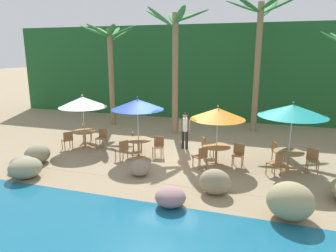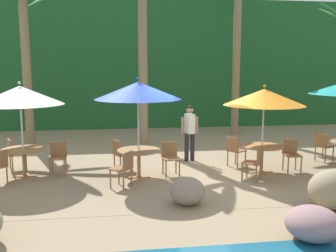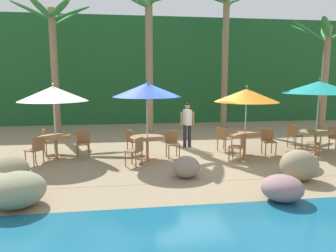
% 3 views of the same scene
% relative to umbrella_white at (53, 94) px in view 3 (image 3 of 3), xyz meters
% --- Properties ---
extents(ground_plane, '(120.00, 120.00, 0.00)m').
position_rel_umbrella_white_xyz_m(ground_plane, '(4.39, -0.32, -2.12)').
color(ground_plane, '#937F60').
extents(terrace_deck, '(18.00, 5.20, 0.01)m').
position_rel_umbrella_white_xyz_m(terrace_deck, '(4.39, -0.32, -2.11)').
color(terrace_deck, '#937F60').
rests_on(terrace_deck, ground).
extents(foliage_backdrop, '(28.00, 2.40, 6.00)m').
position_rel_umbrella_white_xyz_m(foliage_backdrop, '(4.39, 8.68, 0.88)').
color(foliage_backdrop, '#1E5628').
rests_on(foliage_backdrop, ground).
extents(rock_seawall, '(13.58, 2.95, 1.01)m').
position_rel_umbrella_white_xyz_m(rock_seawall, '(5.91, -3.36, -1.74)').
color(rock_seawall, '#9C9265').
rests_on(rock_seawall, ground).
extents(umbrella_white, '(2.18, 2.18, 2.47)m').
position_rel_umbrella_white_xyz_m(umbrella_white, '(0.00, 0.00, 0.00)').
color(umbrella_white, silver).
rests_on(umbrella_white, ground).
extents(dining_table_white, '(1.10, 1.10, 0.74)m').
position_rel_umbrella_white_xyz_m(dining_table_white, '(0.00, 0.00, -1.50)').
color(dining_table_white, '#A37547').
rests_on(dining_table_white, ground).
extents(chair_white_seaward, '(0.43, 0.44, 0.87)m').
position_rel_umbrella_white_xyz_m(chair_white_seaward, '(0.85, 0.11, -1.60)').
color(chair_white_seaward, olive).
rests_on(chair_white_seaward, ground).
extents(chair_white_inland, '(0.56, 0.56, 0.87)m').
position_rel_umbrella_white_xyz_m(chair_white_inland, '(-0.44, 0.73, -1.60)').
color(chair_white_inland, olive).
rests_on(chair_white_inland, ground).
extents(chair_white_left, '(0.59, 0.59, 0.87)m').
position_rel_umbrella_white_xyz_m(chair_white_left, '(-0.42, -0.74, -1.60)').
color(chair_white_left, olive).
rests_on(chair_white_left, ground).
extents(umbrella_blue, '(2.16, 2.16, 2.57)m').
position_rel_umbrella_white_xyz_m(umbrella_blue, '(2.94, -0.51, 0.12)').
color(umbrella_blue, silver).
rests_on(umbrella_blue, ground).
extents(dining_table_blue, '(1.10, 1.10, 0.74)m').
position_rel_umbrella_white_xyz_m(dining_table_blue, '(2.94, -0.51, -1.50)').
color(dining_table_blue, '#A37547').
rests_on(dining_table_blue, ground).
extents(chair_blue_seaward, '(0.46, 0.47, 0.87)m').
position_rel_umbrella_white_xyz_m(chair_blue_seaward, '(3.78, -0.33, -1.60)').
color(chair_blue_seaward, olive).
rests_on(chair_blue_seaward, ground).
extents(chair_blue_inland, '(0.57, 0.57, 0.87)m').
position_rel_umbrella_white_xyz_m(chair_blue_inland, '(2.47, 0.21, -1.60)').
color(chair_blue_inland, olive).
rests_on(chair_blue_inland, ground).
extents(chair_blue_left, '(0.59, 0.58, 0.87)m').
position_rel_umbrella_white_xyz_m(chair_blue_left, '(2.56, -1.27, -1.60)').
color(chair_blue_left, olive).
rests_on(chair_blue_left, ground).
extents(umbrella_orange, '(2.13, 2.13, 2.37)m').
position_rel_umbrella_white_xyz_m(umbrella_orange, '(6.25, -0.45, -0.08)').
color(umbrella_orange, silver).
rests_on(umbrella_orange, ground).
extents(dining_table_orange, '(1.10, 1.10, 0.74)m').
position_rel_umbrella_white_xyz_m(dining_table_orange, '(6.25, -0.45, -1.50)').
color(dining_table_orange, '#A37547').
rests_on(dining_table_orange, ground).
extents(chair_orange_seaward, '(0.45, 0.45, 0.87)m').
position_rel_umbrella_white_xyz_m(chair_orange_seaward, '(7.10, -0.41, -1.60)').
color(chair_orange_seaward, olive).
rests_on(chair_orange_seaward, ground).
extents(chair_orange_inland, '(0.59, 0.59, 0.87)m').
position_rel_umbrella_white_xyz_m(chair_orange_inland, '(5.71, 0.22, -1.60)').
color(chair_orange_inland, olive).
rests_on(chair_orange_inland, ground).
extents(chair_orange_left, '(0.60, 0.59, 0.87)m').
position_rel_umbrella_white_xyz_m(chair_orange_left, '(5.79, -1.17, -1.60)').
color(chair_orange_left, olive).
rests_on(chair_orange_left, ground).
extents(umbrella_teal, '(2.45, 2.45, 2.62)m').
position_rel_umbrella_white_xyz_m(umbrella_teal, '(8.93, -0.32, 0.18)').
color(umbrella_teal, silver).
rests_on(umbrella_teal, ground).
extents(dining_table_teal, '(1.10, 1.10, 0.74)m').
position_rel_umbrella_white_xyz_m(dining_table_teal, '(8.93, -0.32, -1.50)').
color(dining_table_teal, '#A37547').
rests_on(dining_table_teal, ground).
extents(chair_teal_seaward, '(0.43, 0.43, 0.87)m').
position_rel_umbrella_white_xyz_m(chair_teal_seaward, '(9.78, -0.21, -1.60)').
color(chair_teal_seaward, olive).
rests_on(chair_teal_seaward, ground).
extents(chair_teal_inland, '(0.55, 0.55, 0.87)m').
position_rel_umbrella_white_xyz_m(chair_teal_inland, '(8.52, 0.44, -1.60)').
color(chair_teal_inland, olive).
rests_on(chair_teal_inland, ground).
extents(chair_teal_left, '(0.59, 0.59, 0.87)m').
position_rel_umbrella_white_xyz_m(chair_teal_left, '(8.49, -1.05, -1.60)').
color(chair_teal_left, olive).
rests_on(chair_teal_left, ground).
extents(palm_tree_nearest, '(3.30, 3.32, 5.87)m').
position_rel_umbrella_white_xyz_m(palm_tree_nearest, '(-0.85, 4.50, 1.95)').
color(palm_tree_nearest, olive).
rests_on(palm_tree_nearest, ground).
extents(palm_tree_second, '(3.32, 3.07, 6.47)m').
position_rel_umbrella_white_xyz_m(palm_tree_second, '(3.35, 3.58, 2.20)').
color(palm_tree_second, olive).
rests_on(palm_tree_second, ground).
extents(palm_tree_third, '(3.85, 3.50, 7.12)m').
position_rel_umbrella_white_xyz_m(palm_tree_third, '(7.37, 5.41, 2.67)').
color(palm_tree_third, olive).
rests_on(palm_tree_third, ground).
extents(palm_tree_fourth, '(3.61, 3.26, 5.30)m').
position_rel_umbrella_white_xyz_m(palm_tree_fourth, '(11.78, 3.64, 1.51)').
color(palm_tree_fourth, olive).
rests_on(palm_tree_fourth, ground).
extents(waiter_in_white, '(0.52, 0.38, 1.70)m').
position_rel_umbrella_white_xyz_m(waiter_in_white, '(4.56, 1.05, -1.13)').
color(waiter_in_white, '#232328').
rests_on(waiter_in_white, ground).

